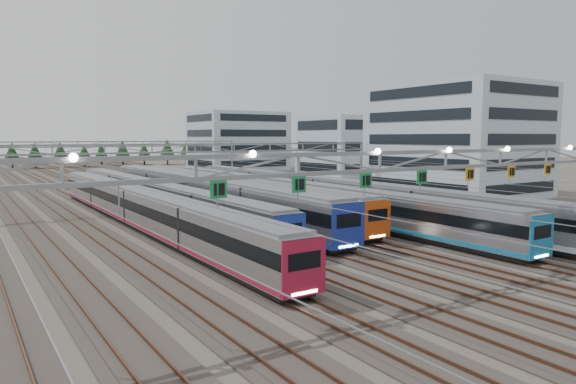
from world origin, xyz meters
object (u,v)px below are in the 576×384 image
train_b (153,195)px  train_d (223,190)px  train_c (197,192)px  gantry_mid (195,155)px  depot_bldg_north (238,141)px  train_e (289,195)px  gantry_far (107,149)px  depot_bldg_mid (343,147)px  gantry_near (447,163)px  depot_bldg_south (456,140)px  train_a (138,206)px  train_f (322,192)px

train_b → train_d: 9.00m
train_c → gantry_mid: gantry_mid is taller
gantry_mid → depot_bldg_north: 70.62m
train_e → gantry_far: size_ratio=1.10×
depot_bldg_north → depot_bldg_mid: bearing=-79.2°
train_c → gantry_near: size_ratio=0.99×
depot_bldg_south → gantry_far: bearing=124.6°
train_b → gantry_mid: size_ratio=1.04×
gantry_far → depot_bldg_mid: depot_bldg_mid is taller
train_e → depot_bldg_north: size_ratio=2.82×
train_c → train_a: bearing=-142.6°
train_b → gantry_mid: (6.75, 3.35, 4.44)m
gantry_mid → train_e: bearing=-59.9°
gantry_mid → train_f: bearing=-47.2°
train_c → gantry_near: 34.96m
train_d → depot_bldg_mid: size_ratio=3.55×
train_a → train_f: bearing=0.8°
train_a → gantry_far: bearing=78.9°
gantry_far → gantry_near: bearing=-90.0°
train_c → gantry_mid: bearing=68.0°
train_d → depot_bldg_south: 36.97m
train_b → depot_bldg_mid: depot_bldg_mid is taller
train_f → train_e: bearing=173.8°
gantry_mid → depot_bldg_north: bearing=58.0°
train_c → gantry_mid: (2.25, 5.57, 4.15)m
train_f → gantry_near: size_ratio=1.12×
train_d → depot_bldg_south: depot_bldg_south is taller
train_f → gantry_mid: (-11.25, 12.13, 4.31)m
train_c → depot_bldg_mid: 55.44m
depot_bldg_mid → train_e: bearing=-136.0°
train_e → train_f: train_f is taller
depot_bldg_mid → depot_bldg_north: size_ratio=0.73×
gantry_mid → depot_bldg_south: bearing=-14.9°
depot_bldg_south → train_f: bearing=-175.7°
train_a → depot_bldg_north: size_ratio=2.57×
train_f → depot_bldg_south: size_ratio=2.87×
train_a → gantry_far: 58.72m
gantry_mid → depot_bldg_mid: depot_bldg_mid is taller
depot_bldg_north → train_a: bearing=-123.9°
train_e → train_b: bearing=148.4°
train_c → train_d: 5.07m
train_d → gantry_far: size_ratio=1.01×
train_c → depot_bldg_south: 40.99m
train_f → depot_bldg_north: size_ratio=2.87×
train_b → gantry_near: bearing=-79.7°
train_f → train_c: bearing=154.1°
train_a → train_f: (22.50, 0.33, 0.05)m
gantry_near → train_d: bearing=86.4°
train_a → gantry_mid: bearing=47.9°
train_d → train_b: bearing=-179.3°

